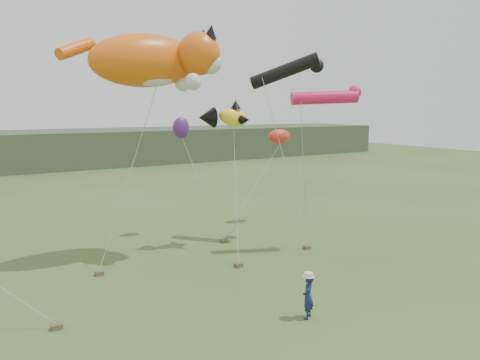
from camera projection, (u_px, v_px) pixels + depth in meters
ground at (296, 307)px, 15.64m from camera, size 120.00×120.00×0.00m
headland at (20, 151)px, 51.33m from camera, size 90.00×13.00×4.00m
festival_attendant at (308, 297)px, 14.71m from camera, size 0.62×0.58×1.41m
sandbag_anchors at (198, 266)px, 19.48m from camera, size 11.97×5.59×0.16m
cat_kite at (157, 60)px, 19.69m from camera, size 6.51×3.47×2.77m
fish_kite at (224, 117)px, 21.69m from camera, size 2.52×1.66×1.31m
tube_kites at (306, 80)px, 22.09m from camera, size 3.41×4.91×2.53m
misc_kites at (245, 133)px, 25.77m from camera, size 7.18×1.04×1.57m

